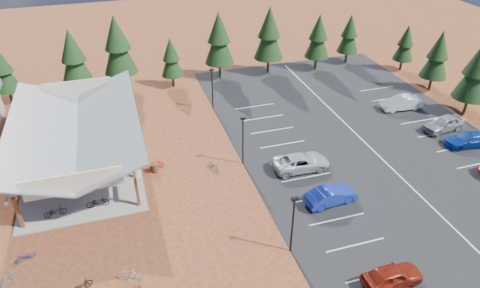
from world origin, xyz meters
TOP-DOWN VIEW (x-y plane):
  - ground at (0.00, 0.00)m, footprint 140.00×140.00m
  - asphalt_lot at (18.50, 3.00)m, footprint 27.00×44.00m
  - concrete_pad at (-10.00, 7.00)m, footprint 10.60×18.60m
  - bike_pavilion at (-10.00, 7.00)m, footprint 11.65×19.40m
  - lamp_post_0 at (5.00, -10.00)m, footprint 0.50×0.25m
  - lamp_post_1 at (5.00, 2.00)m, footprint 0.50×0.25m
  - lamp_post_2 at (5.00, 14.00)m, footprint 0.50×0.25m
  - trash_bin_0 at (-3.49, 3.11)m, footprint 0.60×0.60m
  - trash_bin_1 at (-4.41, 6.12)m, footprint 0.60×0.60m
  - pine_1 at (-18.40, 22.80)m, footprint 3.15×3.15m
  - pine_2 at (-10.15, 21.75)m, footprint 3.81×3.81m
  - pine_3 at (-4.82, 22.92)m, footprint 4.20×4.20m
  - pine_4 at (1.53, 21.78)m, footprint 2.84×2.84m
  - pine_5 at (8.18, 22.71)m, footprint 3.93×3.93m
  - pine_6 at (15.11, 22.30)m, footprint 4.03×4.03m
  - pine_7 at (22.13, 21.51)m, footprint 3.44×3.44m
  - pine_8 at (27.59, 22.47)m, footprint 3.10×3.10m
  - pine_11 at (32.98, 3.96)m, footprint 3.87×3.87m
  - pine_12 at (33.37, 10.74)m, footprint 3.40×3.40m
  - pine_13 at (33.76, 17.66)m, footprint 2.83×2.83m
  - bike_0 at (-12.14, -0.80)m, footprint 1.86×0.88m
  - bike_1 at (-11.16, 2.92)m, footprint 1.54×0.61m
  - bike_2 at (-13.52, 9.26)m, footprint 1.82×0.98m
  - bike_3 at (-12.16, 12.64)m, footprint 1.69×0.73m
  - bike_4 at (-8.75, -0.60)m, footprint 1.90×0.68m
  - bike_5 at (-7.58, 3.92)m, footprint 1.61×0.64m
  - bike_6 at (-8.99, 9.17)m, footprint 1.66×1.00m
  - bike_7 at (-7.53, 13.46)m, footprint 1.63×0.75m
  - bike_9 at (-14.79, -7.15)m, footprint 1.21×1.69m
  - bike_10 at (-14.03, -5.21)m, footprint 1.61×1.09m
  - bike_12 at (-10.13, -9.26)m, footprint 1.89×1.37m
  - bike_13 at (-6.77, -9.24)m, footprint 1.77×1.00m
  - bike_14 at (2.06, 1.82)m, footprint 1.05×1.73m
  - bike_15 at (-3.33, 3.32)m, footprint 1.91×1.19m
  - car_0 at (10.48, -14.89)m, footprint 4.35×1.77m
  - car_1 at (10.44, -5.90)m, footprint 4.78×2.05m
  - car_2 at (10.04, -0.54)m, footprint 5.57×2.73m
  - car_7 at (28.32, -1.84)m, footprint 5.08×2.56m
  - car_8 at (28.00, 1.56)m, footprint 5.10×2.61m
  - car_9 at (26.53, 7.22)m, footprint 5.06×2.11m

SIDE VIEW (x-z plane):
  - ground at x=0.00m, z-range 0.00..0.00m
  - asphalt_lot at x=18.50m, z-range 0.00..0.04m
  - concrete_pad at x=-10.00m, z-range 0.00..0.10m
  - bike_10 at x=-14.03m, z-range 0.00..0.80m
  - bike_14 at x=2.06m, z-range 0.00..0.86m
  - trash_bin_0 at x=-3.49m, z-range 0.00..0.90m
  - trash_bin_1 at x=-4.41m, z-range 0.00..0.90m
  - bike_12 at x=-10.13m, z-range 0.00..0.95m
  - bike_9 at x=-14.79m, z-range 0.00..1.00m
  - bike_6 at x=-8.99m, z-range 0.10..0.92m
  - bike_13 at x=-6.77m, z-range 0.00..1.03m
  - bike_1 at x=-11.16m, z-range 0.10..1.00m
  - bike_2 at x=-13.52m, z-range 0.10..1.01m
  - bike_15 at x=-3.33m, z-range 0.00..1.11m
  - bike_0 at x=-12.14m, z-range 0.10..1.04m
  - bike_5 at x=-7.58m, z-range 0.10..1.04m
  - bike_7 at x=-7.53m, z-range 0.10..1.05m
  - bike_3 at x=-12.16m, z-range 0.10..1.08m
  - bike_4 at x=-8.75m, z-range 0.10..1.09m
  - car_7 at x=28.32m, z-range 0.04..1.46m
  - car_0 at x=10.48m, z-range 0.04..1.52m
  - car_2 at x=10.04m, z-range 0.04..1.56m
  - car_1 at x=10.44m, z-range 0.04..1.57m
  - car_9 at x=26.53m, z-range 0.04..1.67m
  - car_8 at x=28.00m, z-range 0.04..1.70m
  - lamp_post_0 at x=5.00m, z-range 0.41..5.55m
  - lamp_post_1 at x=5.00m, z-range 0.41..5.55m
  - lamp_post_2 at x=5.00m, z-range 0.41..5.55m
  - bike_pavilion at x=-10.00m, z-range 1.34..6.31m
  - pine_13 at x=33.76m, z-range 0.72..7.30m
  - pine_4 at x=1.53m, z-range 0.73..7.35m
  - pine_8 at x=27.59m, z-range 0.80..8.02m
  - pine_1 at x=-18.40m, z-range 0.81..8.13m
  - pine_12 at x=33.37m, z-range 0.87..8.79m
  - pine_7 at x=22.13m, z-range 0.88..8.89m
  - pine_2 at x=-10.15m, z-range 0.98..9.87m
  - pine_11 at x=32.98m, z-range 1.00..10.01m
  - pine_5 at x=8.18m, z-range 1.01..10.16m
  - pine_6 at x=15.11m, z-range 1.04..10.42m
  - pine_3 at x=-4.82m, z-range 1.08..10.86m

